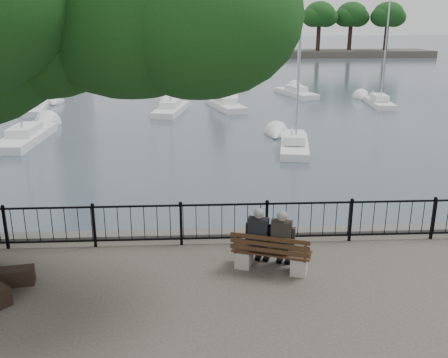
{
  "coord_description": "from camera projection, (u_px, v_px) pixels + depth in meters",
  "views": [
    {
      "loc": [
        -0.58,
        -8.25,
        5.03
      ],
      "look_at": [
        0.0,
        2.5,
        1.6
      ],
      "focal_mm": 40.0,
      "sensor_mm": 36.0,
      "label": 1
    }
  ],
  "objects": [
    {
      "name": "harbor",
      "position": [
        223.0,
        253.0,
        12.42
      ],
      "size": [
        260.0,
        260.0,
        1.2
      ],
      "color": "#4D4B47",
      "rests_on": "ground"
    },
    {
      "name": "railing",
      "position": [
        224.0,
        221.0,
        11.62
      ],
      "size": [
        22.06,
        0.06,
        1.0
      ],
      "color": "black",
      "rests_on": "ground"
    },
    {
      "name": "bench",
      "position": [
        271.0,
        257.0,
        10.44
      ],
      "size": [
        1.72,
        1.01,
        0.87
      ],
      "color": "gray",
      "rests_on": "ground"
    },
    {
      "name": "person_left",
      "position": [
        260.0,
        239.0,
        10.5
      ],
      "size": [
        0.55,
        0.75,
        1.38
      ],
      "color": "black",
      "rests_on": "ground"
    },
    {
      "name": "person_right",
      "position": [
        282.0,
        242.0,
        10.37
      ],
      "size": [
        0.55,
        0.75,
        1.38
      ],
      "color": "black",
      "rests_on": "ground"
    },
    {
      "name": "lion_monument",
      "position": [
        219.0,
        54.0,
        56.6
      ],
      "size": [
        6.32,
        6.32,
        9.24
      ],
      "color": "#4D4B47",
      "rests_on": "ground"
    },
    {
      "name": "sailboat_a",
      "position": [
        25.0,
        136.0,
        25.87
      ],
      "size": [
        1.78,
        5.86,
        10.13
      ],
      "color": "white",
      "rests_on": "ground"
    },
    {
      "name": "sailboat_b",
      "position": [
        171.0,
        108.0,
        34.14
      ],
      "size": [
        2.46,
        5.58,
        10.62
      ],
      "color": "white",
      "rests_on": "ground"
    },
    {
      "name": "sailboat_c",
      "position": [
        295.0,
        144.0,
        24.31
      ],
      "size": [
        2.12,
        4.88,
        9.03
      ],
      "color": "white",
      "rests_on": "ground"
    },
    {
      "name": "sailboat_d",
      "position": [
        379.0,
        101.0,
        36.95
      ],
      "size": [
        1.85,
        4.96,
        8.98
      ],
      "color": "white",
      "rests_on": "ground"
    },
    {
      "name": "sailboat_e",
      "position": [
        34.0,
        106.0,
        34.51
      ],
      "size": [
        2.29,
        5.27,
        12.3
      ],
      "color": "white",
      "rests_on": "ground"
    },
    {
      "name": "sailboat_f",
      "position": [
        226.0,
        87.0,
        44.75
      ],
      "size": [
        1.52,
        5.38,
        11.08
      ],
      "color": "white",
      "rests_on": "ground"
    },
    {
      "name": "sailboat_g",
      "position": [
        296.0,
        92.0,
        41.71
      ],
      "size": [
        2.92,
        5.71,
        9.35
      ],
      "color": "white",
      "rests_on": "ground"
    },
    {
      "name": "sailboat_h",
      "position": [
        151.0,
        84.0,
        46.66
      ],
      "size": [
        1.54,
        4.81,
        10.85
      ],
      "color": "white",
      "rests_on": "ground"
    },
    {
      "name": "sailboat_i",
      "position": [
        225.0,
        103.0,
        35.82
      ],
      "size": [
        2.85,
        5.63,
        11.27
      ],
      "color": "white",
      "rests_on": "ground"
    },
    {
      "name": "far_shore",
      "position": [
        348.0,
        33.0,
        85.4
      ],
      "size": [
        30.0,
        8.6,
        9.18
      ],
      "color": "#413C34",
      "rests_on": "ground"
    }
  ]
}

